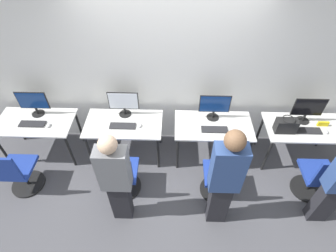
{
  "coord_description": "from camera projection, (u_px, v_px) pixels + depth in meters",
  "views": [
    {
      "loc": [
        0.08,
        -2.48,
        3.47
      ],
      "look_at": [
        0.0,
        0.13,
        0.86
      ],
      "focal_mm": 28.0,
      "sensor_mm": 36.0,
      "label": 1
    }
  ],
  "objects": [
    {
      "name": "office_chair_far_right",
      "position": [
        317.0,
        178.0,
        3.65
      ],
      "size": [
        0.48,
        0.48,
        0.9
      ],
      "color": "black",
      "rests_on": "ground_plane"
    },
    {
      "name": "monitor_right",
      "position": [
        215.0,
        106.0,
        3.88
      ],
      "size": [
        0.46,
        0.19,
        0.42
      ],
      "color": "black",
      "rests_on": "desk_right"
    },
    {
      "name": "mouse_right",
      "position": [
        232.0,
        130.0,
        3.82
      ],
      "size": [
        0.06,
        0.09,
        0.03
      ],
      "color": "silver",
      "rests_on": "desk_right"
    },
    {
      "name": "wall_back",
      "position": [
        169.0,
        68.0,
        3.76
      ],
      "size": [
        12.0,
        0.05,
        2.8
      ],
      "color": "silver",
      "rests_on": "ground_plane"
    },
    {
      "name": "keyboard_left",
      "position": [
        123.0,
        126.0,
        3.89
      ],
      "size": [
        0.39,
        0.13,
        0.02
      ],
      "color": "#262628",
      "rests_on": "desk_left"
    },
    {
      "name": "handbag",
      "position": [
        286.0,
        125.0,
        3.75
      ],
      "size": [
        0.3,
        0.18,
        0.25
      ],
      "color": "black",
      "rests_on": "desk_far_right"
    },
    {
      "name": "desk_left",
      "position": [
        124.0,
        127.0,
        4.01
      ],
      "size": [
        1.16,
        0.64,
        0.71
      ],
      "color": "silver",
      "rests_on": "ground_plane"
    },
    {
      "name": "keyboard_far_right",
      "position": [
        308.0,
        131.0,
        3.82
      ],
      "size": [
        0.39,
        0.13,
        0.02
      ],
      "color": "#262628",
      "rests_on": "desk_far_right"
    },
    {
      "name": "mouse_left",
      "position": [
        140.0,
        125.0,
        3.89
      ],
      "size": [
        0.06,
        0.09,
        0.03
      ],
      "color": "silver",
      "rests_on": "desk_left"
    },
    {
      "name": "mouse_far_right",
      "position": [
        326.0,
        131.0,
        3.8
      ],
      "size": [
        0.06,
        0.09,
        0.03
      ],
      "color": "silver",
      "rests_on": "desk_far_right"
    },
    {
      "name": "person_right",
      "position": [
        225.0,
        179.0,
        2.99
      ],
      "size": [
        0.36,
        0.22,
        1.7
      ],
      "color": "#232328",
      "rests_on": "ground_plane"
    },
    {
      "name": "office_chair_left",
      "position": [
        122.0,
        176.0,
        3.68
      ],
      "size": [
        0.48,
        0.48,
        0.9
      ],
      "color": "black",
      "rests_on": "ground_plane"
    },
    {
      "name": "office_chair_far_left",
      "position": [
        18.0,
        173.0,
        3.71
      ],
      "size": [
        0.48,
        0.48,
        0.9
      ],
      "color": "black",
      "rests_on": "ground_plane"
    },
    {
      "name": "monitor_far_left",
      "position": [
        33.0,
        102.0,
        3.94
      ],
      "size": [
        0.46,
        0.19,
        0.42
      ],
      "color": "black",
      "rests_on": "desk_far_left"
    },
    {
      "name": "monitor_left",
      "position": [
        124.0,
        103.0,
        3.93
      ],
      "size": [
        0.46,
        0.19,
        0.42
      ],
      "color": "black",
      "rests_on": "desk_left"
    },
    {
      "name": "person_left",
      "position": [
        116.0,
        179.0,
        3.08
      ],
      "size": [
        0.36,
        0.21,
        1.57
      ],
      "color": "#232328",
      "rests_on": "ground_plane"
    },
    {
      "name": "mouse_far_left",
      "position": [
        49.0,
        125.0,
        3.89
      ],
      "size": [
        0.06,
        0.09,
        0.03
      ],
      "color": "silver",
      "rests_on": "desk_far_left"
    },
    {
      "name": "desk_far_left",
      "position": [
        36.0,
        125.0,
        4.04
      ],
      "size": [
        1.16,
        0.64,
        0.71
      ],
      "color": "silver",
      "rests_on": "ground_plane"
    },
    {
      "name": "ground_plane",
      "position": [
        168.0,
        169.0,
        4.21
      ],
      "size": [
        20.0,
        20.0,
        0.0
      ],
      "primitive_type": "plane",
      "color": "#4C4C51"
    },
    {
      "name": "office_chair_right",
      "position": [
        219.0,
        179.0,
        3.64
      ],
      "size": [
        0.48,
        0.48,
        0.9
      ],
      "color": "black",
      "rests_on": "ground_plane"
    },
    {
      "name": "desk_right",
      "position": [
        213.0,
        129.0,
        3.98
      ],
      "size": [
        1.16,
        0.64,
        0.71
      ],
      "color": "silver",
      "rests_on": "ground_plane"
    },
    {
      "name": "monitor_far_right",
      "position": [
        308.0,
        109.0,
        3.83
      ],
      "size": [
        0.46,
        0.19,
        0.42
      ],
      "color": "black",
      "rests_on": "desk_far_right"
    },
    {
      "name": "keyboard_right",
      "position": [
        214.0,
        130.0,
        3.84
      ],
      "size": [
        0.39,
        0.13,
        0.02
      ],
      "color": "#262628",
      "rests_on": "desk_right"
    },
    {
      "name": "keyboard_far_left",
      "position": [
        32.0,
        124.0,
        3.92
      ],
      "size": [
        0.39,
        0.13,
        0.02
      ],
      "color": "#262628",
      "rests_on": "desk_far_left"
    },
    {
      "name": "desk_far_right",
      "position": [
        303.0,
        131.0,
        3.95
      ],
      "size": [
        1.16,
        0.64,
        0.71
      ],
      "color": "silver",
      "rests_on": "ground_plane"
    },
    {
      "name": "placard_far_right",
      "position": [
        323.0,
        124.0,
        3.88
      ],
      "size": [
        0.16,
        0.03,
        0.08
      ],
      "color": "yellow",
      "rests_on": "desk_far_right"
    }
  ]
}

